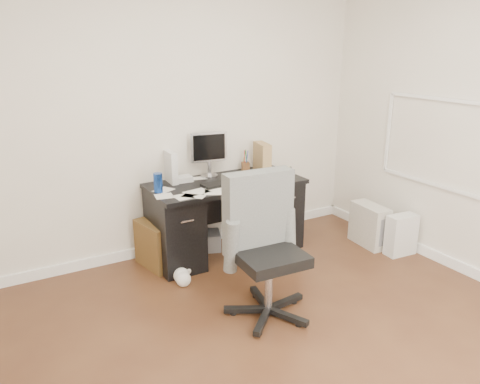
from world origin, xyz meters
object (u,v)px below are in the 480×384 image
object	(u,v)px
lcd_monitor	(209,154)
pc_tower	(369,225)
office_chair	(269,249)
desk	(226,215)
wicker_basket	(166,242)
keyboard	(224,183)

from	to	relation	value
lcd_monitor	pc_tower	distance (m)	1.83
lcd_monitor	pc_tower	bearing A→B (deg)	-19.56
office_chair	pc_tower	size ratio (longest dim) A/B	2.57
desk	office_chair	xyz separation A→B (m)	(-0.26, -1.18, 0.16)
pc_tower	lcd_monitor	bearing A→B (deg)	155.26
lcd_monitor	wicker_basket	world-z (taller)	lcd_monitor
lcd_monitor	office_chair	distance (m)	1.49
office_chair	pc_tower	world-z (taller)	office_chair
desk	wicker_basket	world-z (taller)	desk
office_chair	desk	bearing A→B (deg)	80.74
keyboard	desk	bearing A→B (deg)	48.15
lcd_monitor	wicker_basket	distance (m)	0.96
keyboard	pc_tower	size ratio (longest dim) A/B	1.03
keyboard	office_chair	world-z (taller)	office_chair
keyboard	pc_tower	xyz separation A→B (m)	(1.45, -0.50, -0.54)
office_chair	keyboard	bearing A→B (deg)	82.68
pc_tower	keyboard	bearing A→B (deg)	165.40
keyboard	office_chair	size ratio (longest dim) A/B	0.40
office_chair	pc_tower	bearing A→B (deg)	23.04
lcd_monitor	pc_tower	world-z (taller)	lcd_monitor
keyboard	lcd_monitor	bearing A→B (deg)	85.26
pc_tower	office_chair	bearing A→B (deg)	-155.53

